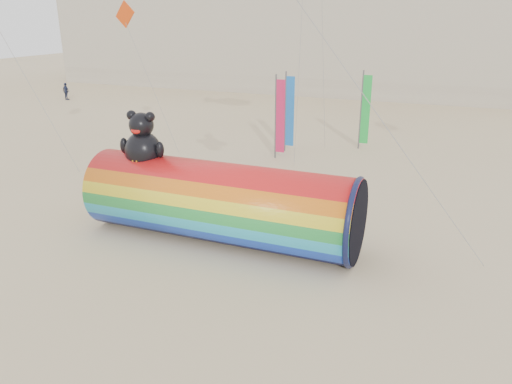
% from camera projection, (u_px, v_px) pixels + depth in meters
% --- Properties ---
extents(ground, '(160.00, 160.00, 0.00)m').
position_uv_depth(ground, '(228.00, 265.00, 18.16)').
color(ground, '#CCB58C').
rests_on(ground, ground).
extents(windsock_assembly, '(10.98, 3.34, 5.06)m').
position_uv_depth(windsock_assembly, '(220.00, 200.00, 19.71)').
color(windsock_assembly, red).
rests_on(windsock_assembly, ground).
extents(festival_banners, '(5.09, 4.38, 5.20)m').
position_uv_depth(festival_banners, '(312.00, 113.00, 31.93)').
color(festival_banners, '#59595E').
rests_on(festival_banners, ground).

